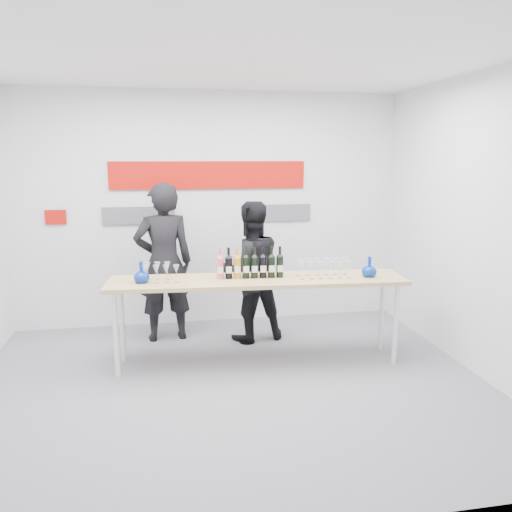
# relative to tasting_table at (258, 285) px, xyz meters

# --- Properties ---
(ground) EXTENTS (5.00, 5.00, 0.00)m
(ground) POSITION_rel_tasting_table_xyz_m (-0.36, -0.51, -0.86)
(ground) COLOR slate
(ground) RESTS_ON ground
(back_wall) EXTENTS (5.00, 0.04, 3.00)m
(back_wall) POSITION_rel_tasting_table_xyz_m (-0.36, 1.49, 0.64)
(back_wall) COLOR silver
(back_wall) RESTS_ON ground
(signage) EXTENTS (3.38, 0.02, 0.79)m
(signage) POSITION_rel_tasting_table_xyz_m (-0.42, 1.46, 0.95)
(signage) COLOR #B70F07
(signage) RESTS_ON back_wall
(tasting_table) EXTENTS (3.13, 0.83, 0.93)m
(tasting_table) POSITION_rel_tasting_table_xyz_m (0.00, 0.00, 0.00)
(tasting_table) COLOR tan
(tasting_table) RESTS_ON ground
(wine_bottles) EXTENTS (0.71, 0.12, 0.33)m
(wine_bottles) POSITION_rel_tasting_table_xyz_m (-0.07, 0.04, 0.24)
(wine_bottles) COLOR #CC5966
(wine_bottles) RESTS_ON tasting_table
(decanter_left) EXTENTS (0.16, 0.16, 0.21)m
(decanter_left) POSITION_rel_tasting_table_xyz_m (-1.19, 0.04, 0.18)
(decanter_left) COLOR navy
(decanter_left) RESTS_ON tasting_table
(decanter_right) EXTENTS (0.16, 0.16, 0.21)m
(decanter_right) POSITION_rel_tasting_table_xyz_m (1.18, -0.12, 0.18)
(decanter_right) COLOR navy
(decanter_right) RESTS_ON tasting_table
(glasses_left) EXTENTS (0.36, 0.24, 0.18)m
(glasses_left) POSITION_rel_tasting_table_xyz_m (-1.01, 0.06, 0.16)
(glasses_left) COLOR silver
(glasses_left) RESTS_ON tasting_table
(glasses_right) EXTENTS (0.57, 0.26, 0.18)m
(glasses_right) POSITION_rel_tasting_table_xyz_m (0.70, -0.05, 0.16)
(glasses_right) COLOR silver
(glasses_right) RESTS_ON tasting_table
(presenter_left) EXTENTS (0.75, 0.54, 1.89)m
(presenter_left) POSITION_rel_tasting_table_xyz_m (-0.97, 0.90, 0.09)
(presenter_left) COLOR black
(presenter_left) RESTS_ON ground
(presenter_right) EXTENTS (0.91, 0.77, 1.68)m
(presenter_right) POSITION_rel_tasting_table_xyz_m (0.04, 0.73, -0.02)
(presenter_right) COLOR black
(presenter_right) RESTS_ON ground
(mic_stand) EXTENTS (0.19, 0.19, 1.63)m
(mic_stand) POSITION_rel_tasting_table_xyz_m (-0.02, 0.59, -0.36)
(mic_stand) COLOR black
(mic_stand) RESTS_ON ground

